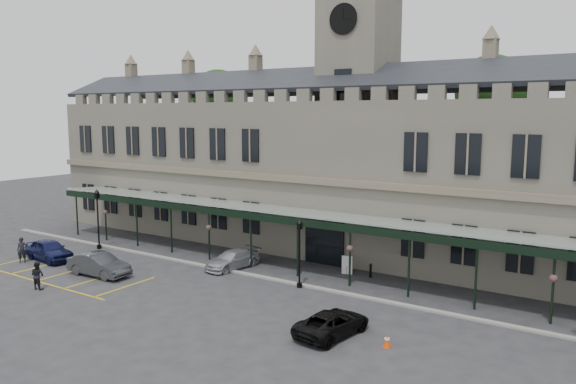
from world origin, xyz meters
The scene contains 20 objects.
ground centered at (0.00, 0.00, 0.00)m, with size 140.00×140.00×0.00m, color #2B2B2E.
station_building centered at (0.00, 15.91, 6.47)m, with size 60.00×10.36×17.30m.
clock_tower centered at (0.00, 16.00, 13.11)m, with size 5.60×5.60×24.80m.
canopy centered at (0.00, 7.46, 2.40)m, with size 50.00×4.10×4.30m.
kerb centered at (0.00, 5.50, 0.06)m, with size 60.00×0.40×0.12m, color gray.
parking_markings centered at (-14.00, -1.50, 0.00)m, with size 16.00×6.00×0.01m, color gold, non-canonical shape.
tree_behind_left centered at (-22.00, 25.00, 12.81)m, with size 6.00×6.00×16.00m.
tree_behind_mid centered at (8.00, 25.00, 12.81)m, with size 6.00×6.00×16.00m.
lamp_post_left centered at (-17.96, 4.82, 2.95)m, with size 0.47×0.47×4.98m.
lamp_post_mid centered at (1.45, 5.15, 2.68)m, with size 0.43×0.43×4.52m.
traffic_cone centered at (9.92, -0.41, 0.31)m, with size 0.39×0.39×0.63m.
sign_board centered at (2.61, 9.53, 0.63)m, with size 0.75×0.22×1.29m.
bollard_left centered at (-1.37, 9.49, 0.46)m, with size 0.16×0.16×0.92m, color black.
bollard_right centered at (4.33, 9.69, 0.47)m, with size 0.17×0.17×0.95m, color black.
car_left_a centered at (-18.07, 0.33, 0.81)m, with size 1.90×4.73×1.61m, color #0E133D.
car_left_b centered at (-11.50, -0.25, 0.78)m, with size 1.66×4.76×1.57m, color #323439.
car_taxi centered at (-5.00, 6.28, 0.65)m, with size 1.81×4.46×1.30m, color #A8ABB1.
car_van centered at (7.00, -0.55, 0.63)m, with size 2.08×4.52×1.25m, color black.
person_a centered at (-19.20, -1.16, 0.95)m, with size 0.70×0.46×1.91m, color black.
person_b centered at (-12.30, -4.34, 0.90)m, with size 0.87×0.68×1.79m, color black.
Camera 1 is at (20.04, -24.43, 11.17)m, focal length 35.00 mm.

